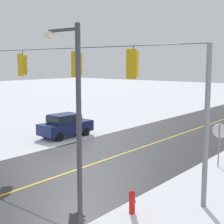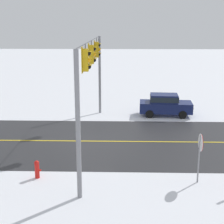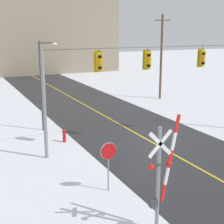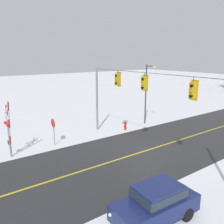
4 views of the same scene
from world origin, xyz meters
name	(u,v)px [view 2 (image 2 of 4)]	position (x,y,z in m)	size (l,w,h in m)	color
ground_plane	(93,141)	(0.00, 0.00, 0.00)	(160.00, 160.00, 0.00)	white
signal_span	(92,73)	(0.01, -0.01, 4.30)	(14.20, 0.47, 6.22)	gray
stop_sign	(200,148)	(-5.48, -5.31, 1.71)	(0.80, 0.09, 2.35)	gray
parked_car_navy	(165,104)	(6.23, -5.23, 0.95)	(2.02, 4.28, 1.74)	navy
fire_hydrant	(37,169)	(-5.22, 2.24, 0.47)	(0.24, 0.31, 0.88)	red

